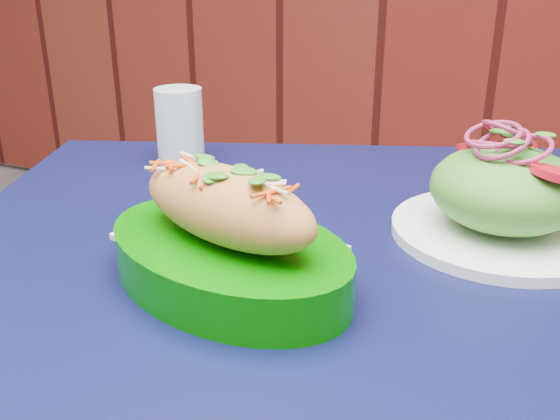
% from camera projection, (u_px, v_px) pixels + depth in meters
% --- Properties ---
extents(cafe_table, '(1.03, 1.03, 0.75)m').
position_uv_depth(cafe_table, '(304.00, 328.00, 0.67)').
color(cafe_table, black).
rests_on(cafe_table, ground).
extents(banh_mi_basket, '(0.30, 0.24, 0.12)m').
position_uv_depth(banh_mi_basket, '(228.00, 239.00, 0.57)').
color(banh_mi_basket, '#036501').
rests_on(banh_mi_basket, cafe_table).
extents(salad_plate, '(0.23, 0.23, 0.12)m').
position_uv_depth(salad_plate, '(505.00, 196.00, 0.66)').
color(salad_plate, white).
rests_on(salad_plate, cafe_table).
extents(water_glass, '(0.07, 0.07, 0.11)m').
position_uv_depth(water_glass, '(180.00, 126.00, 0.90)').
color(water_glass, silver).
rests_on(water_glass, cafe_table).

